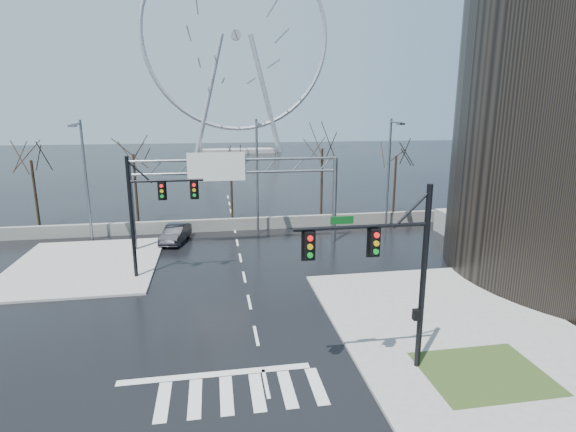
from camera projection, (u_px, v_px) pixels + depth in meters
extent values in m
plane|color=black|center=(256.00, 336.00, 22.00)|extent=(260.00, 260.00, 0.00)
cube|color=gray|center=(428.00, 303.00, 25.52)|extent=(12.00, 10.00, 0.15)
cube|color=gray|center=(84.00, 265.00, 31.70)|extent=(10.00, 12.00, 0.15)
cube|color=#2D411B|center=(484.00, 373.00, 18.63)|extent=(5.00, 4.00, 0.02)
cube|color=slate|center=(235.00, 224.00, 41.05)|extent=(52.00, 0.50, 1.10)
cylinder|color=black|center=(423.00, 281.00, 18.29)|extent=(0.24, 0.24, 8.00)
cylinder|color=black|center=(362.00, 227.00, 17.29)|extent=(5.40, 0.16, 0.16)
cube|color=black|center=(375.00, 242.00, 17.37)|extent=(0.35, 0.28, 1.05)
cube|color=black|center=(309.00, 246.00, 16.95)|extent=(0.35, 0.28, 1.05)
cylinder|color=black|center=(132.00, 219.00, 28.56)|extent=(0.24, 0.24, 8.00)
cylinder|color=black|center=(166.00, 181.00, 28.38)|extent=(4.60, 0.16, 0.16)
cube|color=black|center=(162.00, 191.00, 28.33)|extent=(0.35, 0.28, 1.05)
cube|color=black|center=(194.00, 190.00, 28.65)|extent=(0.35, 0.28, 1.05)
cylinder|color=slate|center=(132.00, 207.00, 34.27)|extent=(0.36, 0.36, 7.00)
cylinder|color=slate|center=(334.00, 200.00, 36.87)|extent=(0.36, 0.36, 7.00)
cylinder|color=slate|center=(236.00, 160.00, 34.75)|extent=(16.00, 0.20, 0.20)
cylinder|color=slate|center=(236.00, 172.00, 34.99)|extent=(16.00, 0.20, 0.20)
cube|color=#094413|center=(216.00, 167.00, 34.48)|extent=(4.20, 0.10, 2.00)
cube|color=silver|center=(216.00, 167.00, 34.43)|extent=(4.40, 0.02, 2.20)
cylinder|color=slate|center=(86.00, 182.00, 36.63)|extent=(0.20, 0.20, 10.00)
cylinder|color=slate|center=(76.00, 124.00, 34.48)|extent=(0.12, 2.20, 0.12)
cube|color=slate|center=(73.00, 126.00, 33.55)|extent=(0.50, 0.70, 0.18)
cylinder|color=slate|center=(257.00, 178.00, 38.90)|extent=(0.20, 0.20, 10.00)
cylinder|color=slate|center=(258.00, 123.00, 36.75)|extent=(0.12, 2.20, 0.12)
cube|color=slate|center=(259.00, 125.00, 35.82)|extent=(0.50, 0.70, 0.18)
cylinder|color=slate|center=(388.00, 175.00, 40.85)|extent=(0.20, 0.20, 10.00)
cylinder|color=slate|center=(396.00, 122.00, 38.70)|extent=(0.12, 2.20, 0.12)
cube|color=slate|center=(401.00, 124.00, 37.76)|extent=(0.50, 0.70, 0.18)
cylinder|color=black|center=(35.00, 194.00, 41.36)|extent=(0.24, 0.24, 6.30)
cylinder|color=black|center=(136.00, 190.00, 42.29)|extent=(0.24, 0.24, 6.75)
cylinder|color=black|center=(232.00, 190.00, 44.81)|extent=(0.24, 0.24, 5.85)
cylinder|color=black|center=(322.00, 183.00, 45.18)|extent=(0.24, 0.24, 7.02)
cylinder|color=black|center=(395.00, 185.00, 47.06)|extent=(0.24, 0.24, 6.12)
cube|color=gray|center=(239.00, 151.00, 113.79)|extent=(18.00, 6.00, 1.00)
torus|color=#B2B2B7|center=(236.00, 35.00, 107.40)|extent=(45.00, 1.00, 45.00)
cylinder|color=#B2B2B7|center=(236.00, 35.00, 107.40)|extent=(2.40, 1.50, 2.40)
cylinder|color=#B2B2B7|center=(209.00, 96.00, 109.52)|extent=(8.28, 1.20, 28.82)
cylinder|color=#B2B2B7|center=(266.00, 96.00, 111.79)|extent=(8.28, 1.20, 28.82)
imported|color=black|center=(175.00, 233.00, 37.31)|extent=(2.52, 4.69, 1.47)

